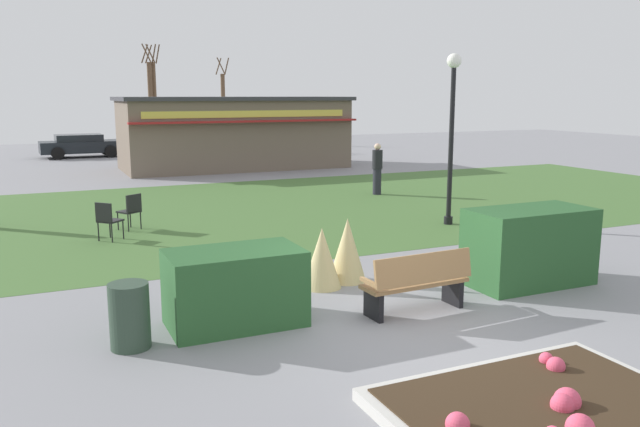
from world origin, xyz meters
TOP-DOWN VIEW (x-y plane):
  - ground_plane at (0.00, 0.00)m, footprint 80.00×80.00m
  - lawn_patch at (0.00, 9.92)m, footprint 36.00×12.00m
  - flower_bed at (0.03, -2.63)m, footprint 3.22×2.03m
  - park_bench at (0.61, 0.52)m, footprint 1.72×0.61m
  - hedge_left at (-2.04, 1.17)m, footprint 1.89×1.10m
  - hedge_right at (3.20, 1.02)m, footprint 2.16×1.10m
  - ornamental_grass_behind_left at (-0.16, 2.30)m, footprint 0.67×0.67m
  - ornamental_grass_behind_right at (0.41, 2.47)m, footprint 0.67×0.67m
  - lamppost_mid at (5.03, 5.93)m, footprint 0.36×0.36m
  - trash_bin at (-3.54, 0.90)m, footprint 0.52×0.52m
  - food_kiosk at (3.83, 20.58)m, footprint 10.01×4.66m
  - cafe_chair_west at (-2.43, 8.50)m, footprint 0.61×0.61m
  - cafe_chair_east at (-3.09, 7.50)m, footprint 0.62×0.62m
  - person_standing at (5.82, 11.02)m, footprint 0.34×0.34m
  - parked_car_west_slot at (-2.08, 28.80)m, footprint 4.27×2.20m
  - tree_left_bg at (2.59, 33.11)m, footprint 0.91×0.96m
  - tree_right_bg at (7.59, 35.49)m, footprint 0.91×0.96m
  - tree_center_bg at (2.31, 32.82)m, footprint 0.91×0.96m

SIDE VIEW (x-z plane):
  - ground_plane at x=0.00m, z-range 0.00..0.00m
  - lawn_patch at x=0.00m, z-range 0.00..0.01m
  - flower_bed at x=0.03m, z-range -0.07..0.26m
  - trash_bin at x=-3.54m, z-range 0.00..0.87m
  - park_bench at x=0.61m, z-range 0.01..0.96m
  - ornamental_grass_behind_left at x=-0.16m, z-range 0.00..1.04m
  - cafe_chair_west at x=-2.43m, z-range 0.08..0.97m
  - cafe_chair_east at x=-3.09m, z-range 0.08..0.97m
  - hedge_left at x=-2.04m, z-range 0.00..1.09m
  - ornamental_grass_behind_right at x=0.41m, z-range 0.00..1.13m
  - parked_car_west_slot at x=-2.08m, z-range 0.04..1.24m
  - hedge_right at x=3.20m, z-range 0.00..1.33m
  - person_standing at x=5.82m, z-range 0.02..1.71m
  - food_kiosk at x=3.83m, z-range 0.01..3.18m
  - tree_right_bg at x=7.59m, z-range -0.36..5.34m
  - lamppost_mid at x=5.03m, z-range 0.55..4.80m
  - tree_center_bg at x=2.31m, z-range -0.36..5.88m
  - tree_left_bg at x=2.59m, z-range -0.36..5.89m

